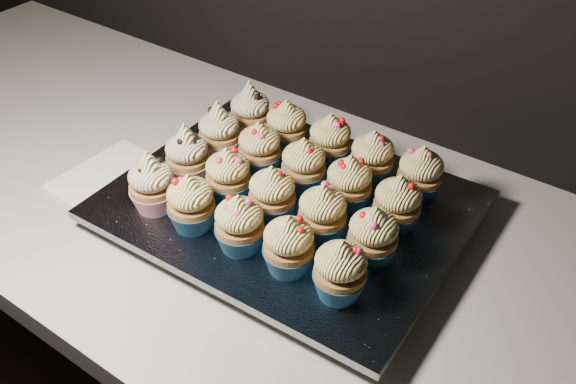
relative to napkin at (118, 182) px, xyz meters
name	(u,v)px	position (x,y,z in m)	size (l,w,h in m)	color
worktop	(447,309)	(0.51, 0.08, -0.02)	(2.44, 0.64, 0.04)	silver
napkin	(118,182)	(0.00, 0.00, 0.00)	(0.16, 0.16, 0.00)	white
baking_tray	(288,214)	(0.26, 0.08, 0.01)	(0.44, 0.33, 0.02)	black
foil_lining	(288,204)	(0.26, 0.08, 0.03)	(0.47, 0.37, 0.01)	silver
cupcake_0	(152,184)	(0.12, -0.03, 0.07)	(0.06, 0.06, 0.10)	#B3182E
cupcake_1	(191,203)	(0.19, -0.03, 0.07)	(0.06, 0.06, 0.08)	navy
cupcake_2	(240,224)	(0.26, -0.03, 0.07)	(0.06, 0.06, 0.08)	navy
cupcake_3	(289,245)	(0.34, -0.02, 0.07)	(0.06, 0.06, 0.08)	navy
cupcake_4	(340,270)	(0.41, -0.02, 0.07)	(0.06, 0.06, 0.08)	navy
cupcake_5	(187,156)	(0.11, 0.04, 0.07)	(0.06, 0.06, 0.10)	#B3182E
cupcake_6	(228,176)	(0.19, 0.04, 0.07)	(0.06, 0.06, 0.08)	navy
cupcake_7	(272,195)	(0.26, 0.04, 0.07)	(0.06, 0.06, 0.08)	navy
cupcake_8	(322,213)	(0.34, 0.05, 0.07)	(0.06, 0.06, 0.08)	navy
cupcake_9	(373,236)	(0.41, 0.05, 0.07)	(0.06, 0.06, 0.08)	navy
cupcake_10	(219,132)	(0.11, 0.11, 0.07)	(0.06, 0.06, 0.10)	#B3182E
cupcake_11	(260,149)	(0.18, 0.12, 0.07)	(0.06, 0.06, 0.08)	navy
cupcake_12	(304,166)	(0.26, 0.12, 0.07)	(0.06, 0.06, 0.08)	navy
cupcake_13	(349,184)	(0.33, 0.12, 0.07)	(0.06, 0.06, 0.08)	navy
cupcake_14	(397,204)	(0.40, 0.12, 0.07)	(0.06, 0.06, 0.08)	navy
cupcake_15	(250,112)	(0.11, 0.19, 0.07)	(0.06, 0.06, 0.10)	#B3182E
cupcake_16	(286,127)	(0.18, 0.19, 0.07)	(0.06, 0.06, 0.08)	navy
cupcake_17	(330,141)	(0.26, 0.19, 0.07)	(0.06, 0.06, 0.08)	navy
cupcake_18	(372,158)	(0.33, 0.19, 0.07)	(0.06, 0.06, 0.08)	navy
cupcake_19	(420,174)	(0.40, 0.20, 0.07)	(0.06, 0.06, 0.08)	navy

